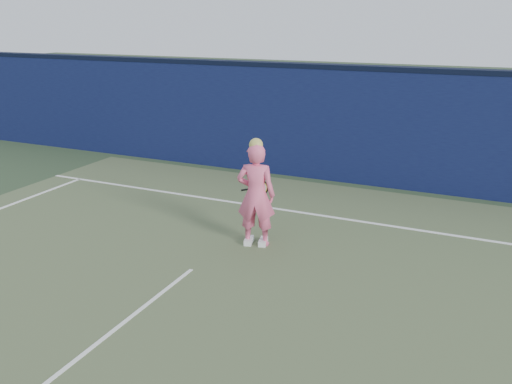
% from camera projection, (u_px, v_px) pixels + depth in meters
% --- Properties ---
extents(ground, '(80.00, 80.00, 0.00)m').
position_uv_depth(ground, '(153.00, 301.00, 7.17)').
color(ground, '#33452B').
rests_on(ground, ground).
extents(backstop_wall, '(24.00, 0.40, 2.50)m').
position_uv_depth(backstop_wall, '(313.00, 124.00, 12.42)').
color(backstop_wall, '#0D123C').
rests_on(backstop_wall, ground).
extents(wall_cap, '(24.00, 0.42, 0.10)m').
position_uv_depth(wall_cap, '(315.00, 66.00, 12.02)').
color(wall_cap, black).
rests_on(wall_cap, backstop_wall).
extents(player, '(0.70, 0.54, 1.79)m').
position_uv_depth(player, '(256.00, 195.00, 8.70)').
color(player, '#F25E88').
rests_on(player, ground).
extents(racket, '(0.52, 0.11, 0.27)m').
position_uv_depth(racket, '(259.00, 188.00, 9.09)').
color(racket, black).
rests_on(racket, ground).
extents(court_lines, '(11.00, 12.04, 0.01)m').
position_uv_depth(court_lines, '(137.00, 312.00, 6.89)').
color(court_lines, white).
rests_on(court_lines, court_surface).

